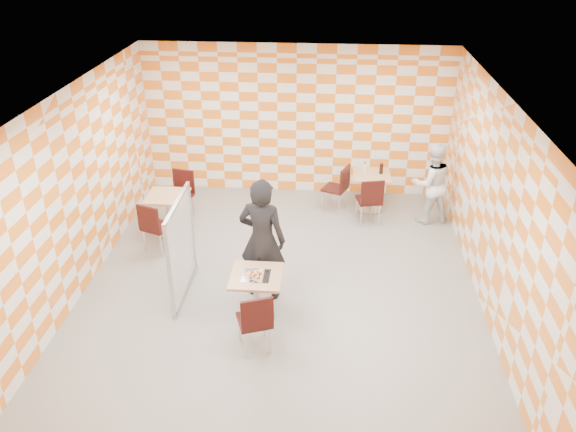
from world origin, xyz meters
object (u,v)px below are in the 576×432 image
object	(u,v)px
empty_table	(168,207)
sport_bottle	(365,167)
main_table	(257,290)
chair_main_front	(256,319)
partition	(181,248)
second_table	(371,186)
man_white	(431,183)
chair_second_side	(339,185)
man_dark	(262,240)
chair_empty_far	(182,191)
chair_empty_near	(153,224)
soda_bottle	(381,169)
chair_second_front	(370,198)

from	to	relation	value
empty_table	sport_bottle	bearing A→B (deg)	20.56
main_table	chair_main_front	size ratio (longest dim) A/B	0.81
partition	second_table	bearing A→B (deg)	45.49
partition	sport_bottle	world-z (taller)	partition
man_white	sport_bottle	size ratio (longest dim) A/B	7.71
main_table	chair_second_side	distance (m)	3.62
main_table	man_dark	size ratio (longest dim) A/B	0.39
chair_empty_far	man_dark	xyz separation A→B (m)	(1.81, -2.34, 0.41)
chair_empty_far	sport_bottle	xyz separation A→B (m)	(3.41, 0.69, 0.29)
chair_empty_near	man_dark	distance (m)	2.26
sport_bottle	soda_bottle	size ratio (longest dim) A/B	0.87
sport_bottle	man_dark	bearing A→B (deg)	-117.81
empty_table	man_dark	world-z (taller)	man_dark
chair_empty_far	man_white	distance (m)	4.61
chair_empty_near	man_white	distance (m)	5.00
chair_second_side	sport_bottle	size ratio (longest dim) A/B	4.62
chair_second_front	man_dark	distance (m)	2.90
second_table	man_white	bearing A→B (deg)	-19.47
partition	sport_bottle	size ratio (longest dim) A/B	7.75
chair_main_front	chair_empty_near	world-z (taller)	same
man_dark	chair_empty_far	bearing A→B (deg)	-40.73
main_table	chair_second_front	world-z (taller)	chair_second_front
chair_second_side	partition	xyz separation A→B (m)	(-2.32, -2.88, 0.25)
chair_empty_far	main_table	bearing A→B (deg)	-58.77
empty_table	man_dark	bearing A→B (deg)	-42.19
sport_bottle	chair_empty_near	bearing A→B (deg)	-150.69
second_table	partition	xyz separation A→B (m)	(-2.92, -2.98, 0.28)
empty_table	chair_main_front	size ratio (longest dim) A/B	0.81
chair_main_front	man_dark	world-z (taller)	man_dark
chair_empty_far	man_white	bearing A→B (deg)	2.54
soda_bottle	chair_empty_far	bearing A→B (deg)	-170.53
main_table	sport_bottle	world-z (taller)	sport_bottle
man_dark	sport_bottle	xyz separation A→B (m)	(1.60, 3.03, -0.12)
second_table	man_white	size ratio (longest dim) A/B	0.49
chair_empty_far	soda_bottle	bearing A→B (deg)	9.47
chair_main_front	man_white	world-z (taller)	man_white
second_table	empty_table	bearing A→B (deg)	-161.69
chair_second_front	chair_main_front	bearing A→B (deg)	-114.27
empty_table	partition	world-z (taller)	partition
chair_second_side	partition	size ratio (longest dim) A/B	0.60
chair_empty_far	partition	size ratio (longest dim) A/B	0.60
chair_empty_near	man_dark	bearing A→B (deg)	-27.77
soda_bottle	sport_bottle	bearing A→B (deg)	167.46
main_table	chair_empty_near	size ratio (longest dim) A/B	0.81
partition	man_dark	xyz separation A→B (m)	(1.19, 0.05, 0.16)
empty_table	chair_empty_near	xyz separation A→B (m)	(-0.06, -0.69, 0.04)
chair_second_front	partition	world-z (taller)	partition
chair_main_front	partition	size ratio (longest dim) A/B	0.60
second_table	soda_bottle	distance (m)	0.39
second_table	main_table	bearing A→B (deg)	-116.33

